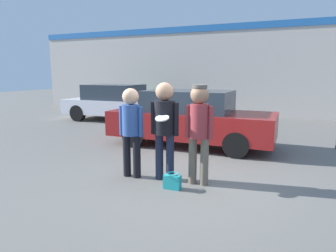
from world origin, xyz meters
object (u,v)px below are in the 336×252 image
at_px(person_middle_with_frisbee, 165,121).
at_px(shrub, 154,103).
at_px(parked_car_near, 190,118).
at_px(person_right, 199,125).
at_px(handbag, 172,181).
at_px(parked_car_far, 116,102).
at_px(person_left, 131,125).

xyz_separation_m(person_middle_with_frisbee, shrub, (-4.41, 8.80, -0.59)).
distance_m(parked_car_near, shrub, 7.18).
bearing_deg(person_right, handbag, -131.15).
relative_size(person_middle_with_frisbee, parked_car_far, 0.42).
distance_m(parked_car_near, handbag, 3.34).
xyz_separation_m(shrub, handbag, (4.72, -9.18, -0.40)).
bearing_deg(person_middle_with_frisbee, person_left, -172.20).
bearing_deg(person_middle_with_frisbee, shrub, 116.62).
xyz_separation_m(person_middle_with_frisbee, parked_car_far, (-4.90, 5.98, -0.35)).
distance_m(person_left, person_middle_with_frisbee, 0.67).
height_order(person_left, person_right, person_right).
xyz_separation_m(person_right, shrub, (-5.07, 8.77, -0.57)).
xyz_separation_m(person_left, shrub, (-3.75, 8.89, -0.50)).
height_order(parked_car_near, shrub, parked_car_near).
distance_m(person_left, handbag, 1.35).
bearing_deg(parked_car_near, parked_car_far, 144.67).
bearing_deg(shrub, person_middle_with_frisbee, -63.38).
height_order(person_left, parked_car_near, person_left).
xyz_separation_m(person_left, person_middle_with_frisbee, (0.66, 0.09, 0.09)).
bearing_deg(person_left, person_right, 5.05).
bearing_deg(person_left, shrub, 112.89).
xyz_separation_m(person_right, parked_car_near, (-1.10, 2.79, -0.33)).
distance_m(person_middle_with_frisbee, shrub, 9.86).
xyz_separation_m(person_left, parked_car_near, (0.22, 2.91, -0.27)).
height_order(person_middle_with_frisbee, parked_car_near, person_middle_with_frisbee).
distance_m(person_left, person_right, 1.32).
xyz_separation_m(parked_car_near, shrub, (-3.97, 5.98, -0.23)).
bearing_deg(shrub, handbag, -62.80).
xyz_separation_m(parked_car_far, shrub, (0.49, 2.81, -0.24)).
relative_size(person_left, person_middle_with_frisbee, 0.94).
relative_size(person_left, person_right, 0.96).
bearing_deg(parked_car_far, person_middle_with_frisbee, -50.68).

